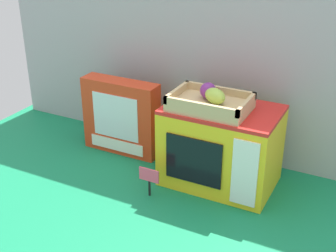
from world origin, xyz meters
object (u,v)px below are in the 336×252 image
(food_groups_crate, at_px, (211,102))
(cookie_set_box, at_px, (121,117))
(toy_microwave, at_px, (221,146))
(price_sign, at_px, (149,178))

(food_groups_crate, bearing_deg, cookie_set_box, 170.08)
(toy_microwave, bearing_deg, cookie_set_box, 174.52)
(cookie_set_box, bearing_deg, price_sign, -42.57)
(toy_microwave, bearing_deg, food_groups_crate, -140.05)
(food_groups_crate, bearing_deg, toy_microwave, 39.95)
(cookie_set_box, relative_size, price_sign, 2.97)
(food_groups_crate, relative_size, price_sign, 2.45)
(food_groups_crate, xyz_separation_m, cookie_set_box, (-0.38, 0.07, -0.16))
(price_sign, bearing_deg, food_groups_crate, 48.83)
(food_groups_crate, bearing_deg, price_sign, -131.17)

